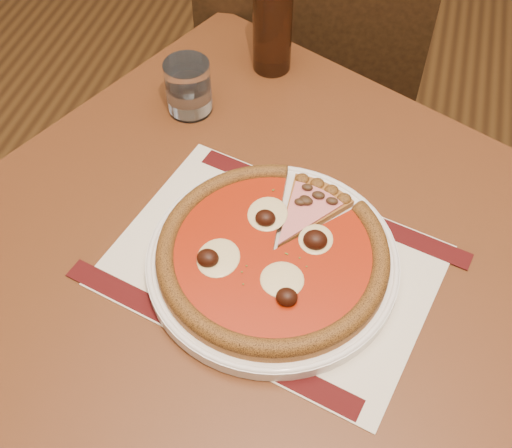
{
  "coord_description": "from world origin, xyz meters",
  "views": [
    {
      "loc": [
        -0.83,
        -1.33,
        1.44
      ],
      "look_at": [
        -0.96,
        -0.82,
        0.78
      ],
      "focal_mm": 45.0,
      "sensor_mm": 36.0,
      "label": 1
    }
  ],
  "objects_px": {
    "water_glass": "(188,87)",
    "table": "(252,290)",
    "pizza": "(273,252)",
    "plate": "(272,261)",
    "bottle": "(273,24)",
    "chair_far": "(310,67)"
  },
  "relations": [
    {
      "from": "table",
      "to": "bottle",
      "type": "bearing_deg",
      "value": 100.29
    },
    {
      "from": "water_glass",
      "to": "bottle",
      "type": "distance_m",
      "value": 0.18
    },
    {
      "from": "chair_far",
      "to": "water_glass",
      "type": "bearing_deg",
      "value": 67.43
    },
    {
      "from": "pizza",
      "to": "bottle",
      "type": "relative_size",
      "value": 1.39
    },
    {
      "from": "plate",
      "to": "bottle",
      "type": "height_order",
      "value": "bottle"
    },
    {
      "from": "water_glass",
      "to": "plate",
      "type": "bearing_deg",
      "value": -52.64
    },
    {
      "from": "pizza",
      "to": "water_glass",
      "type": "distance_m",
      "value": 0.33
    },
    {
      "from": "water_glass",
      "to": "table",
      "type": "bearing_deg",
      "value": -55.36
    },
    {
      "from": "table",
      "to": "water_glass",
      "type": "height_order",
      "value": "water_glass"
    },
    {
      "from": "plate",
      "to": "pizza",
      "type": "relative_size",
      "value": 1.1
    },
    {
      "from": "bottle",
      "to": "chair_far",
      "type": "bearing_deg",
      "value": 85.39
    },
    {
      "from": "chair_far",
      "to": "pizza",
      "type": "bearing_deg",
      "value": 90.4
    },
    {
      "from": "pizza",
      "to": "table",
      "type": "bearing_deg",
      "value": 149.38
    },
    {
      "from": "chair_far",
      "to": "plate",
      "type": "xyz_separation_m",
      "value": [
        0.08,
        -0.69,
        0.22
      ]
    },
    {
      "from": "table",
      "to": "bottle",
      "type": "relative_size",
      "value": 4.9
    },
    {
      "from": "water_glass",
      "to": "bottle",
      "type": "height_order",
      "value": "bottle"
    },
    {
      "from": "table",
      "to": "plate",
      "type": "height_order",
      "value": "plate"
    },
    {
      "from": "table",
      "to": "plate",
      "type": "distance_m",
      "value": 0.12
    },
    {
      "from": "plate",
      "to": "pizza",
      "type": "bearing_deg",
      "value": 85.05
    },
    {
      "from": "plate",
      "to": "water_glass",
      "type": "bearing_deg",
      "value": 127.36
    },
    {
      "from": "table",
      "to": "chair_far",
      "type": "distance_m",
      "value": 0.68
    },
    {
      "from": "plate",
      "to": "pizza",
      "type": "height_order",
      "value": "pizza"
    }
  ]
}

